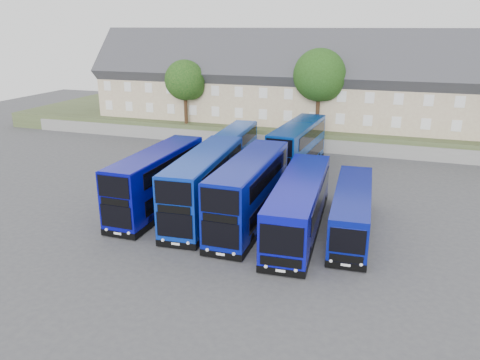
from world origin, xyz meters
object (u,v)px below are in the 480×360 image
at_px(tree_west, 186,82).
at_px(dd_front_mid, 205,186).
at_px(coach_east_a, 299,206).
at_px(tree_mid, 321,77).
at_px(dd_front_left, 157,182).

bearing_deg(tree_west, dd_front_mid, -62.56).
distance_m(dd_front_mid, tree_west, 25.30).
height_order(dd_front_mid, tree_west, tree_west).
bearing_deg(dd_front_mid, coach_east_a, -7.56).
relative_size(tree_west, tree_mid, 0.83).
distance_m(dd_front_left, tree_west, 23.83).
bearing_deg(dd_front_mid, tree_west, 113.50).
bearing_deg(tree_mid, coach_east_a, -83.61).
xyz_separation_m(dd_front_left, coach_east_a, (10.99, -0.44, -0.43)).
bearing_deg(coach_east_a, dd_front_mid, 173.23).
distance_m(dd_front_left, coach_east_a, 11.01).
xyz_separation_m(dd_front_left, tree_west, (-7.59, 22.07, 4.83)).
distance_m(dd_front_left, tree_mid, 24.78).
bearing_deg(tree_mid, tree_west, -178.21).
relative_size(dd_front_left, coach_east_a, 0.85).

